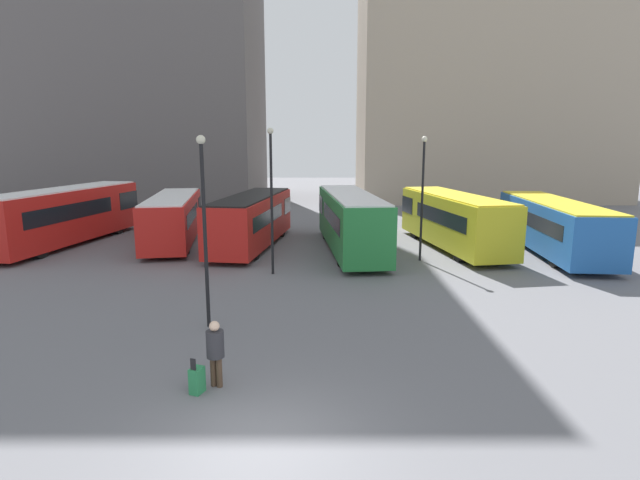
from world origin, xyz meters
The scene contains 13 objects.
ground_plane centered at (0.00, 0.00, 0.00)m, with size 160.00×160.00×0.00m, color slate.
building_block_right centered at (18.68, 45.36, 11.04)m, with size 26.48×12.27×22.08m.
bus_0 centered at (-13.84, 20.38, 1.80)m, with size 4.37×12.20×3.31m.
bus_1 centered at (-7.62, 20.71, 1.55)m, with size 4.07×10.69×2.85m.
bus_2 centered at (-2.77, 19.71, 1.61)m, with size 3.86×10.73×2.97m.
bus_3 centered at (2.83, 18.55, 1.74)m, with size 3.47×11.69×3.20m.
bus_4 centered at (8.70, 19.25, 1.68)m, with size 4.15×10.93×3.08m.
bus_5 centered at (13.86, 18.11, 1.56)m, with size 3.55×11.82×2.84m.
traveler centered at (-1.39, 2.54, 1.00)m, with size 0.56×0.56×1.68m.
suitcase centered at (-1.78, 2.21, 0.33)m, with size 0.36×0.42×0.92m.
lamp_post_0 centered at (6.26, 16.03, 3.63)m, with size 0.28×0.28×6.24m.
lamp_post_1 centered at (-1.01, 13.36, 3.80)m, with size 0.28×0.28×6.56m.
lamp_post_2 centered at (-2.48, 6.64, 3.57)m, with size 0.28×0.28×6.13m.
Camera 1 is at (1.15, -8.82, 5.86)m, focal length 28.00 mm.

